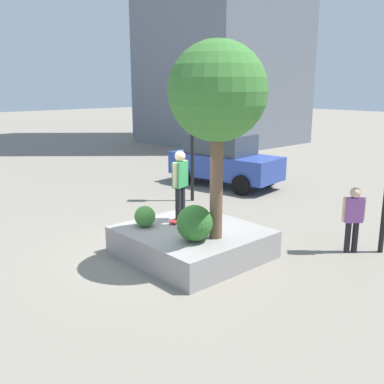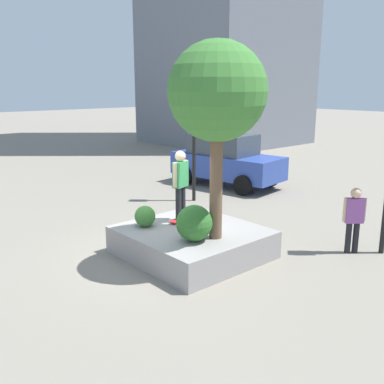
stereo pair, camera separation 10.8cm
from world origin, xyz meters
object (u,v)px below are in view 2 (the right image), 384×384
Objects in this scene: traffic_light_median at (194,116)px; planter_ledge at (192,242)px; skateboarder at (180,180)px; sedan_parked at (226,160)px; plaza_tree at (217,93)px; skateboard at (181,219)px; pedestrian_crossing at (354,216)px.

planter_ledge is at bearing -41.99° from traffic_light_median.
skateboarder is 7.08m from sedan_parked.
planter_ledge is at bearing -179.99° from plaza_tree.
plaza_tree reaches higher than sedan_parked.
sedan_parked is 3.33m from traffic_light_median.
sedan_parked is (-4.07, 5.76, 0.35)m from skateboard.
planter_ledge is 0.71× the size of traffic_light_median.
planter_ledge is 7.65m from sedan_parked.
traffic_light_median is 2.67× the size of pedestrian_crossing.
traffic_light_median is at bearing 143.34° from plaza_tree.
planter_ledge is 0.65× the size of sedan_parked.
pedestrian_crossing is (3.11, 2.77, -0.77)m from skateboarder.
skateboard is at bearing -138.29° from pedestrian_crossing.
sedan_parked reaches higher than planter_ledge.
plaza_tree is at bearing 0.01° from planter_ledge.
sedan_parked is at bearing 110.33° from traffic_light_median.
plaza_tree reaches higher than pedestrian_crossing.
plaza_tree is (0.79, 0.00, 3.47)m from planter_ledge.
plaza_tree is at bearing -36.66° from traffic_light_median.
skateboard is 0.51× the size of pedestrian_crossing.
plaza_tree is 2.50× the size of skateboarder.
planter_ledge is 3.90m from pedestrian_crossing.
pedestrian_crossing is at bearing -3.87° from traffic_light_median.
plaza_tree is 2.63× the size of pedestrian_crossing.
plaza_tree reaches higher than skateboard.
traffic_light_median reaches higher than sedan_parked.
skateboarder is at bearing -45.72° from traffic_light_median.
planter_ledge is 5.72m from traffic_light_median.
traffic_light_median is (0.95, -2.57, 1.89)m from sedan_parked.
skateboarder is 4.63m from traffic_light_median.
skateboarder is 0.39× the size of traffic_light_median.
skateboard is (-0.66, 0.21, 0.38)m from planter_ledge.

